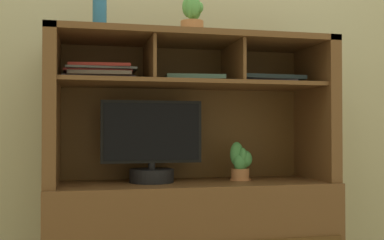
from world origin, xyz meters
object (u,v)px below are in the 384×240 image
Objects in this scene: magazine_stack_centre at (267,80)px; magazine_stack_left at (193,80)px; tv_monitor at (152,149)px; potted_succulent at (192,17)px; magazine_stack_right at (100,73)px; ceramic_vase at (100,15)px; potted_orchid at (240,162)px; media_console at (192,204)px.

magazine_stack_left is at bearing 176.68° from magazine_stack_centre.
magazine_stack_left is (0.22, 0.02, 0.36)m from tv_monitor.
tv_monitor is 0.71m from potted_succulent.
tv_monitor is 2.30× the size of potted_succulent.
potted_succulent is at bearing -5.13° from magazine_stack_right.
tv_monitor is at bearing 7.59° from ceramic_vase.
potted_orchid is 0.85m from magazine_stack_right.
potted_orchid is 0.80m from potted_succulent.
magazine_stack_right is (-0.46, 0.04, 0.66)m from media_console.
media_console is 2.82× the size of tv_monitor.
magazine_stack_centre is (0.42, 0.01, 0.64)m from media_console.
magazine_stack_left is (0.02, 0.04, 0.64)m from media_console.
magazine_stack_centre is at bearing 1.90° from potted_succulent.
potted_orchid is 0.56× the size of magazine_stack_centre.
magazine_stack_centre is at bearing -1.80° from magazine_stack_right.
ceramic_vase reaches higher than tv_monitor.
media_console is 0.35m from tv_monitor.
tv_monitor is at bearing 176.40° from potted_succulent.
media_console reaches higher than magazine_stack_right.
media_console is 0.76m from magazine_stack_centre.
potted_succulent is (0.20, -0.01, 0.68)m from tv_monitor.
potted_succulent is (-0.26, -0.02, 0.75)m from potted_orchid.
ceramic_vase reaches higher than media_console.
magazine_stack_right is (-0.26, 0.03, 0.38)m from tv_monitor.
magazine_stack_left is (-0.25, 0.02, 0.43)m from potted_orchid.
ceramic_vase is (-0.26, -0.03, 0.66)m from tv_monitor.
magazine_stack_left is at bearing 175.41° from potted_orchid.
ceramic_vase is at bearing -176.94° from potted_orchid.
magazine_stack_left is 0.40m from magazine_stack_centre.
magazine_stack_right is at bearing 84.61° from ceramic_vase.
magazine_stack_centre is (0.40, -0.02, 0.01)m from magazine_stack_left.
potted_orchid is 0.50m from magazine_stack_left.
magazine_stack_right is 0.55m from potted_succulent.
magazine_stack_left is at bearing 7.00° from ceramic_vase.
magazine_stack_centre is at bearing 1.71° from media_console.
magazine_stack_right is at bearing 178.08° from potted_orchid.
ceramic_vase is (-0.48, -0.06, 0.30)m from magazine_stack_left.
ceramic_vase is at bearing -95.39° from magazine_stack_right.
potted_orchid is 1.22× the size of ceramic_vase.
magazine_stack_right reaches higher than tv_monitor.
magazine_stack_centre is at bearing 2.32° from ceramic_vase.
magazine_stack_centre is at bearing -3.32° from magazine_stack_left.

